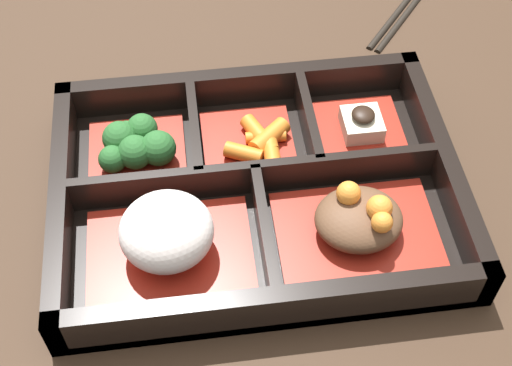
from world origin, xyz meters
TOP-DOWN VIEW (x-y plane):
  - ground_plane at (0.00, 0.00)m, footprint 3.00×3.00m
  - bento_base at (0.00, 0.00)m, footprint 0.33×0.24m
  - bento_rim at (-0.00, -0.00)m, footprint 0.33×0.24m
  - bowl_stew at (-0.08, 0.05)m, footprint 0.13×0.09m
  - bowl_rice at (0.07, 0.05)m, footprint 0.13×0.09m
  - bowl_tofu at (-0.10, -0.06)m, footprint 0.08×0.08m
  - bowl_carrots at (-0.01, -0.05)m, footprint 0.08×0.08m
  - bowl_greens at (0.10, -0.05)m, footprint 0.08×0.08m

SIDE VIEW (x-z plane):
  - ground_plane at x=0.00m, z-range 0.00..0.00m
  - bento_base at x=0.00m, z-range 0.00..0.01m
  - bowl_carrots at x=-0.01m, z-range 0.01..0.03m
  - bowl_tofu at x=-0.10m, z-range 0.00..0.03m
  - bento_rim at x=0.00m, z-range 0.00..0.04m
  - bowl_greens at x=0.10m, z-range 0.01..0.04m
  - bowl_stew at x=-0.08m, z-range 0.00..0.05m
  - bowl_rice at x=0.07m, z-range 0.01..0.06m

